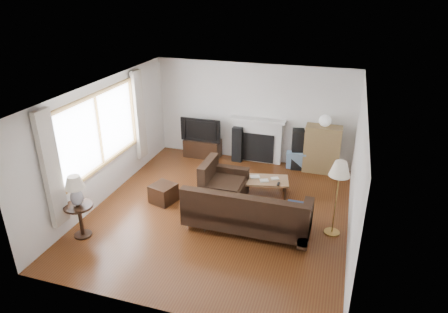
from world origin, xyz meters
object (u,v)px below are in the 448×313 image
(side_table, at_px, (81,220))
(bookshelf, at_px, (322,149))
(sectional_sofa, at_px, (248,210))
(tv_stand, at_px, (203,148))
(coffee_table, at_px, (264,187))
(floor_lamp, at_px, (336,199))

(side_table, bearing_deg, bookshelf, 45.85)
(sectional_sofa, bearing_deg, side_table, -158.28)
(tv_stand, xyz_separation_m, bookshelf, (3.05, 0.02, 0.34))
(bookshelf, xyz_separation_m, sectional_sofa, (-1.10, -2.92, -0.17))
(coffee_table, xyz_separation_m, floor_lamp, (1.50, -1.01, 0.53))
(sectional_sofa, distance_m, coffee_table, 1.35)
(tv_stand, distance_m, sectional_sofa, 3.50)
(sectional_sofa, height_order, side_table, sectional_sofa)
(sectional_sofa, distance_m, side_table, 3.04)
(floor_lamp, distance_m, side_table, 4.62)
(tv_stand, bearing_deg, bookshelf, 0.37)
(tv_stand, bearing_deg, side_table, -102.19)
(bookshelf, bearing_deg, floor_lamp, -80.22)
(coffee_table, bearing_deg, tv_stand, 129.64)
(side_table, bearing_deg, tv_stand, 77.81)
(tv_stand, distance_m, side_table, 4.12)
(tv_stand, relative_size, side_table, 1.47)
(tv_stand, xyz_separation_m, side_table, (-0.87, -4.02, 0.08))
(floor_lamp, bearing_deg, side_table, -161.68)
(bookshelf, relative_size, coffee_table, 1.16)
(tv_stand, height_order, floor_lamp, floor_lamp)
(coffee_table, bearing_deg, sectional_sofa, -104.15)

